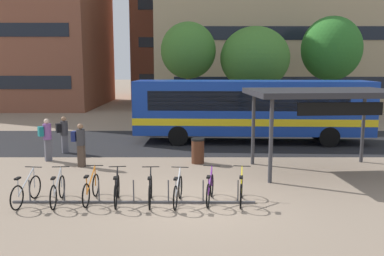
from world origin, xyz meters
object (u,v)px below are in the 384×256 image
Objects in this scene: commuter_teal_pack_1 at (45,137)px; parked_bicycle_silver_5 at (177,191)px; trash_bin at (197,151)px; parked_bicycle_black_4 at (149,191)px; parked_bicycle_silver_1 at (57,191)px; transit_shelter at (323,95)px; parked_bicycle_black_3 at (116,191)px; parked_bicycle_purple_6 at (209,190)px; street_tree_2 at (187,51)px; parked_bicycle_yellow_7 at (240,190)px; street_tree_0 at (254,58)px; city_bus at (251,108)px; parked_bicycle_silver_0 at (25,191)px; commuter_navy_pack_2 at (79,142)px; street_tree_1 at (330,49)px; parked_bicycle_orange_2 at (90,189)px; commuter_black_pack_0 at (62,132)px.

parked_bicycle_silver_5 is at bearing -78.72° from commuter_teal_pack_1.
trash_bin reaches higher than parked_bicycle_silver_5.
parked_bicycle_silver_1 is at bearing 86.55° from parked_bicycle_black_4.
parked_bicycle_black_3 is at bearing -157.59° from transit_shelter.
street_tree_2 is (-0.78, 16.52, 4.56)m from parked_bicycle_purple_6.
parked_bicycle_black_4 is 1.01× the size of parked_bicycle_yellow_7.
street_tree_0 reaches higher than parked_bicycle_yellow_7.
city_bus reaches higher than transit_shelter.
parked_bicycle_purple_6 is 1.66× the size of trash_bin.
parked_bicycle_silver_0 is 1.00× the size of parked_bicycle_black_4.
parked_bicycle_black_4 is 2.66m from parked_bicycle_yellow_7.
street_tree_1 is (14.21, 13.33, 4.11)m from commuter_navy_pack_2.
parked_bicycle_purple_6 is at bearing -86.56° from trash_bin.
transit_shelter reaches higher than commuter_navy_pack_2.
parked_bicycle_orange_2 is at bearing 97.38° from parked_bicycle_yellow_7.
street_tree_1 reaches higher than commuter_black_pack_0.
parked_bicycle_orange_2 is at bearing -94.25° from commuter_teal_pack_1.
commuter_teal_pack_1 is at bearing -132.92° from street_tree_0.
parked_bicycle_purple_6 is 17.22m from street_tree_0.
parked_bicycle_yellow_7 is 7.27m from commuter_navy_pack_2.
transit_shelter reaches higher than commuter_teal_pack_1.
trash_bin is at bearing -49.29° from commuter_black_pack_0.
parked_bicycle_silver_1 is at bearing -82.00° from parked_bicycle_silver_0.
parked_bicycle_yellow_7 is (6.26, 0.11, 0.00)m from parked_bicycle_silver_0.
commuter_black_pack_0 is (-1.05, 6.92, 0.59)m from parked_bicycle_silver_0.
parked_bicycle_black_4 is 0.26× the size of street_tree_0.
parked_bicycle_purple_6 is at bearing 95.99° from parked_bicycle_yellow_7.
parked_bicycle_black_3 is 1.02× the size of commuter_black_pack_0.
parked_bicycle_silver_1 is 0.30× the size of transit_shelter.
parked_bicycle_yellow_7 is at bearing -95.06° from parked_bicycle_black_3.
parked_bicycle_purple_6 is at bearing -145.77° from transit_shelter.
parked_bicycle_black_3 and parked_bicycle_silver_5 have the same top height.
commuter_navy_pack_2 reaches higher than trash_bin.
street_tree_1 is (12.77, 17.52, 4.73)m from parked_bicycle_orange_2.
parked_bicycle_black_3 is 1.00× the size of parked_bicycle_yellow_7.
commuter_teal_pack_1 is at bearing 19.97° from parked_bicycle_silver_0.
commuter_teal_pack_1 is (-10.95, 1.73, -1.86)m from transit_shelter.
parked_bicycle_silver_0 is at bearing -111.89° from commuter_teal_pack_1.
street_tree_2 is at bearing -6.66° from parked_bicycle_black_4.
parked_bicycle_silver_1 is at bearing -129.97° from trash_bin.
trash_bin is 12.80m from street_tree_0.
commuter_teal_pack_1 is 15.54m from street_tree_0.
parked_bicycle_black_3 is 0.96× the size of commuter_teal_pack_1.
parked_bicycle_black_4 is at bearing -87.58° from commuter_black_pack_0.
parked_bicycle_orange_2 is at bearing -77.61° from parked_bicycle_silver_0.
parked_bicycle_silver_1 and parked_bicycle_black_3 have the same top height.
trash_bin is 12.52m from street_tree_2.
commuter_black_pack_0 is 1.57m from commuter_teal_pack_1.
trash_bin reaches higher than parked_bicycle_black_4.
transit_shelter is at bearing -44.19° from commuter_teal_pack_1.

